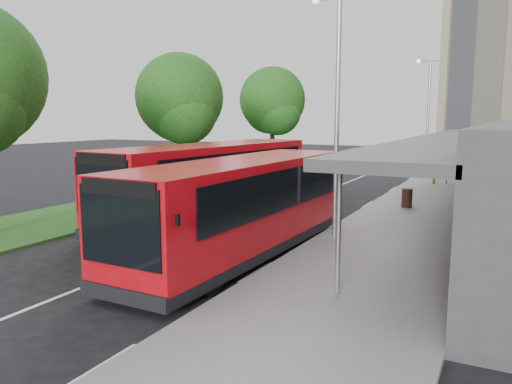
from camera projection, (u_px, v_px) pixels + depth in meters
The scene contains 15 objects.
ground at pixel (197, 242), 16.94m from camera, with size 120.00×120.00×0.00m, color black.
pavement at pixel (449, 182), 31.88m from camera, with size 5.00×80.00×0.15m, color slate.
grass_verge at pixel (267, 173), 37.70m from camera, with size 5.00×80.00×0.10m, color #1F4F19.
lane_centre_line at pixel (335, 187), 30.16m from camera, with size 0.12×70.00×0.01m, color silver.
kerb_dashes at pixel (403, 183), 32.22m from camera, with size 0.12×56.00×0.01m.
tree_mid at pixel (180, 103), 27.32m from camera, with size 4.79×4.79×7.69m.
tree_far at pixel (273, 104), 37.87m from camera, with size 4.98×4.98×8.01m.
lamp_post_near at pixel (335, 101), 16.16m from camera, with size 1.44×0.28×8.00m.
lamp_post_far at pixel (427, 110), 33.80m from camera, with size 1.44×0.28×8.00m.
bus_main at pixel (243, 207), 15.05m from camera, with size 2.99×10.49×2.94m.
bus_second at pixel (210, 182), 20.07m from camera, with size 3.82×11.27×3.13m.
litter_bin at pixel (407, 198), 22.60m from camera, with size 0.47×0.47×0.85m, color #311C14.
bollard at pixel (434, 175), 30.69m from camera, with size 0.16×0.16×1.02m, color yellow.
car_near at pixel (432, 153), 50.37m from camera, with size 1.39×3.45×1.17m, color maroon.
car_far at pixel (403, 150), 56.08m from camera, with size 1.19×3.43×1.13m, color navy.
Camera 1 is at (9.26, -13.80, 4.20)m, focal length 35.00 mm.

